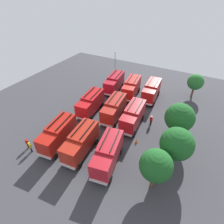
# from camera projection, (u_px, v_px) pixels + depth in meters

# --- Properties ---
(ground_plane) EXTENTS (55.89, 55.89, 0.00)m
(ground_plane) POSITION_uv_depth(u_px,v_px,m) (112.00, 118.00, 33.73)
(ground_plane) COLOR #38383D
(fire_truck_0) EXTENTS (7.42, 3.39, 3.88)m
(fire_truck_0) POSITION_uv_depth(u_px,v_px,m) (114.00, 82.00, 40.73)
(fire_truck_0) COLOR #A2111E
(fire_truck_0) RESTS_ON ground
(fire_truck_1) EXTENTS (7.40, 3.30, 3.88)m
(fire_truck_1) POSITION_uv_depth(u_px,v_px,m) (91.00, 103.00, 33.97)
(fire_truck_1) COLOR #AF1114
(fire_truck_1) RESTS_ON ground
(fire_truck_2) EXTENTS (7.44, 3.46, 3.88)m
(fire_truck_2) POSITION_uv_depth(u_px,v_px,m) (58.00, 134.00, 27.20)
(fire_truck_2) COLOR #A4170F
(fire_truck_2) RESTS_ON ground
(fire_truck_3) EXTENTS (7.45, 3.50, 3.88)m
(fire_truck_3) POSITION_uv_depth(u_px,v_px,m) (132.00, 87.00, 38.95)
(fire_truck_3) COLOR #AF1915
(fire_truck_3) RESTS_ON ground
(fire_truck_4) EXTENTS (7.42, 3.36, 3.88)m
(fire_truck_4) POSITION_uv_depth(u_px,v_px,m) (114.00, 108.00, 32.55)
(fire_truck_4) COLOR maroon
(fire_truck_4) RESTS_ON ground
(fire_truck_5) EXTENTS (7.40, 3.32, 3.88)m
(fire_truck_5) POSITION_uv_depth(u_px,v_px,m) (81.00, 142.00, 25.84)
(fire_truck_5) COLOR #A12013
(fire_truck_5) RESTS_ON ground
(fire_truck_6) EXTENTS (7.35, 3.15, 3.88)m
(fire_truck_6) POSITION_uv_depth(u_px,v_px,m) (152.00, 90.00, 37.84)
(fire_truck_6) COLOR #A71615
(fire_truck_6) RESTS_ON ground
(fire_truck_7) EXTENTS (7.35, 3.16, 3.88)m
(fire_truck_7) POSITION_uv_depth(u_px,v_px,m) (133.00, 116.00, 30.79)
(fire_truck_7) COLOR maroon
(fire_truck_7) RESTS_ON ground
(fire_truck_8) EXTENTS (7.52, 3.79, 3.88)m
(fire_truck_8) POSITION_uv_depth(u_px,v_px,m) (108.00, 153.00, 24.08)
(fire_truck_8) COLOR #A91822
(fire_truck_8) RESTS_ON ground
(firefighter_0) EXTENTS (0.34, 0.47, 1.82)m
(firefighter_0) POSITION_uv_depth(u_px,v_px,m) (30.00, 147.00, 26.56)
(firefighter_0) COLOR black
(firefighter_0) RESTS_ON ground
(firefighter_1) EXTENTS (0.39, 0.48, 1.84)m
(firefighter_1) POSITION_uv_depth(u_px,v_px,m) (151.00, 120.00, 31.60)
(firefighter_1) COLOR black
(firefighter_1) RESTS_ON ground
(firefighter_2) EXTENTS (0.29, 0.45, 1.74)m
(firefighter_2) POSITION_uv_depth(u_px,v_px,m) (27.00, 143.00, 27.21)
(firefighter_2) COLOR black
(firefighter_2) RESTS_ON ground
(tree_0) EXTENTS (3.37, 3.37, 5.22)m
(tree_0) POSITION_uv_depth(u_px,v_px,m) (196.00, 82.00, 37.94)
(tree_0) COLOR brown
(tree_0) RESTS_ON ground
(tree_1) EXTENTS (4.37, 4.37, 6.77)m
(tree_1) POSITION_uv_depth(u_px,v_px,m) (180.00, 118.00, 26.42)
(tree_1) COLOR brown
(tree_1) RESTS_ON ground
(tree_2) EXTENTS (4.26, 4.26, 6.60)m
(tree_2) POSITION_uv_depth(u_px,v_px,m) (177.00, 144.00, 22.36)
(tree_2) COLOR brown
(tree_2) RESTS_ON ground
(tree_3) EXTENTS (3.86, 3.86, 5.99)m
(tree_3) POSITION_uv_depth(u_px,v_px,m) (156.00, 166.00, 20.26)
(tree_3) COLOR brown
(tree_3) RESTS_ON ground
(traffic_cone_0) EXTENTS (0.47, 0.47, 0.66)m
(traffic_cone_0) POSITION_uv_depth(u_px,v_px,m) (133.00, 105.00, 36.76)
(traffic_cone_0) COLOR #F2600C
(traffic_cone_0) RESTS_ON ground
(traffic_cone_1) EXTENTS (0.47, 0.47, 0.67)m
(traffic_cone_1) POSITION_uv_depth(u_px,v_px,m) (144.00, 90.00, 41.50)
(traffic_cone_1) COLOR #F2600C
(traffic_cone_1) RESTS_ON ground
(traffic_cone_2) EXTENTS (0.45, 0.45, 0.64)m
(traffic_cone_2) POSITION_uv_depth(u_px,v_px,m) (136.00, 141.00, 28.44)
(traffic_cone_2) COLOR #F2600C
(traffic_cone_2) RESTS_ON ground
(lamppost) EXTENTS (0.36, 0.36, 6.65)m
(lamppost) POSITION_uv_depth(u_px,v_px,m) (115.00, 62.00, 46.13)
(lamppost) COLOR slate
(lamppost) RESTS_ON ground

